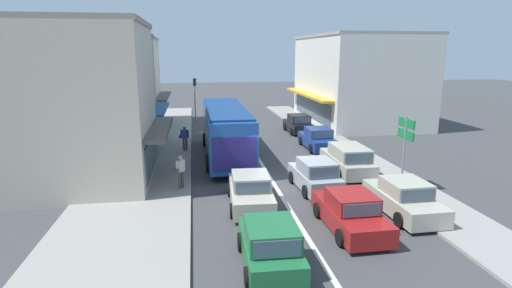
{
  "coord_description": "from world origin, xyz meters",
  "views": [
    {
      "loc": [
        -3.92,
        -19.57,
        6.58
      ],
      "look_at": [
        -0.31,
        3.46,
        1.2
      ],
      "focal_mm": 28.0,
      "sensor_mm": 36.0,
      "label": 1
    }
  ],
  "objects": [
    {
      "name": "pedestrian_with_handbag_near",
      "position": [
        -4.61,
        6.9,
        1.07
      ],
      "size": [
        0.66,
        0.34,
        1.63
      ],
      "color": "#4C4742",
      "rests_on": "sidewalk_left"
    },
    {
      "name": "shopfront_far_end",
      "position": [
        -10.18,
        17.07,
        3.94
      ],
      "size": [
        7.25,
        8.29,
        7.89
      ],
      "color": "silver",
      "rests_on": "ground"
    },
    {
      "name": "sedan_adjacent_lane_lead",
      "position": [
        -1.61,
        -3.27,
        0.66
      ],
      "size": [
        2.05,
        4.28,
        1.47
      ],
      "color": "#B7B29E",
      "rests_on": "ground"
    },
    {
      "name": "sedan_adjacent_lane_trail",
      "position": [
        1.78,
        -6.21,
        0.66
      ],
      "size": [
        1.94,
        4.22,
        1.47
      ],
      "color": "maroon",
      "rests_on": "ground"
    },
    {
      "name": "hatchback_behind_bus_near",
      "position": [
        -1.73,
        -8.44,
        0.71
      ],
      "size": [
        1.89,
        3.74,
        1.54
      ],
      "color": "#1E6638",
      "rests_on": "ground"
    },
    {
      "name": "ground_plane",
      "position": [
        0.0,
        0.0,
        0.0
      ],
      "size": [
        140.0,
        140.0,
        0.0
      ],
      "primitive_type": "plane",
      "color": "#3F3F42"
    },
    {
      "name": "parked_hatchback_kerb_rear",
      "position": [
        4.62,
        12.27,
        0.71
      ],
      "size": [
        1.89,
        3.74,
        1.54
      ],
      "color": "black",
      "rests_on": "ground"
    },
    {
      "name": "hatchback_queue_gap_filler",
      "position": [
        1.8,
        -1.68,
        0.71
      ],
      "size": [
        1.96,
        3.78,
        1.54
      ],
      "color": "#9EA3A8",
      "rests_on": "ground"
    },
    {
      "name": "pedestrian_browsing_midblock",
      "position": [
        -4.66,
        -0.86,
        1.07
      ],
      "size": [
        0.54,
        0.57,
        1.63
      ],
      "color": "#4C4742",
      "rests_on": "sidewalk_left"
    },
    {
      "name": "city_bus",
      "position": [
        -1.98,
        5.23,
        1.88
      ],
      "size": [
        2.77,
        10.86,
        3.23
      ],
      "color": "#1E4C99",
      "rests_on": "ground"
    },
    {
      "name": "lane_centre_line",
      "position": [
        0.0,
        4.0,
        0.0
      ],
      "size": [
        0.2,
        28.0,
        0.01
      ],
      "primitive_type": "cube",
      "color": "silver",
      "rests_on": "ground"
    },
    {
      "name": "parked_sedan_kerb_front",
      "position": [
        4.54,
        -5.13,
        0.66
      ],
      "size": [
        1.95,
        4.23,
        1.47
      ],
      "color": "#B7B29E",
      "rests_on": "ground"
    },
    {
      "name": "shopfront_mid_block",
      "position": [
        -10.18,
        8.76,
        3.93
      ],
      "size": [
        7.83,
        7.56,
        7.88
      ],
      "color": "gray",
      "rests_on": "ground"
    },
    {
      "name": "parked_sedan_kerb_third",
      "position": [
        4.53,
        6.54,
        0.66
      ],
      "size": [
        1.94,
        4.22,
        1.47
      ],
      "color": "navy",
      "rests_on": "ground"
    },
    {
      "name": "traffic_light_downstreet",
      "position": [
        -3.79,
        18.49,
        2.85
      ],
      "size": [
        0.33,
        0.24,
        4.2
      ],
      "color": "gray",
      "rests_on": "ground"
    },
    {
      "name": "sidewalk_left",
      "position": [
        -6.8,
        6.0,
        0.07
      ],
      "size": [
        5.2,
        44.0,
        0.14
      ],
      "primitive_type": "cube",
      "color": "gray",
      "rests_on": "ground"
    },
    {
      "name": "shopfront_corner_near",
      "position": [
        -10.18,
        1.25,
        4.04
      ],
      "size": [
        9.06,
        7.14,
        8.1
      ],
      "color": "beige",
      "rests_on": "ground"
    },
    {
      "name": "building_right_far",
      "position": [
        11.48,
        16.67,
        4.07
      ],
      "size": [
        9.86,
        13.48,
        8.15
      ],
      "color": "silver",
      "rests_on": "ground"
    },
    {
      "name": "parked_wagon_kerb_second",
      "position": [
        4.42,
        0.74,
        0.75
      ],
      "size": [
        1.98,
        4.52,
        1.58
      ],
      "color": "#B7B29E",
      "rests_on": "ground"
    },
    {
      "name": "directional_road_sign",
      "position": [
        6.01,
        -2.28,
        2.7
      ],
      "size": [
        0.1,
        1.4,
        3.6
      ],
      "color": "gray",
      "rests_on": "ground"
    },
    {
      "name": "kerb_right",
      "position": [
        6.2,
        6.0,
        0.06
      ],
      "size": [
        2.8,
        44.0,
        0.12
      ],
      "primitive_type": "cube",
      "color": "gray",
      "rests_on": "ground"
    }
  ]
}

